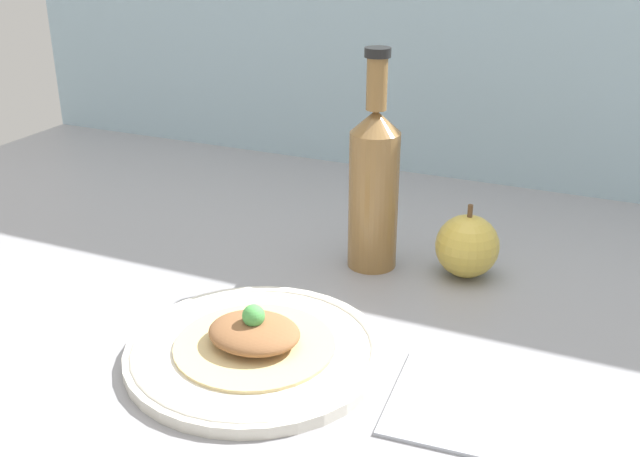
{
  "coord_description": "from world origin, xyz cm",
  "views": [
    {
      "loc": [
        34.24,
        -78.57,
        46.28
      ],
      "look_at": [
        0.21,
        -2.56,
        10.59
      ],
      "focal_mm": 42.0,
      "sensor_mm": 36.0,
      "label": 1
    }
  ],
  "objects": [
    {
      "name": "plate",
      "position": [
        -1.59,
        -16.36,
        0.86
      ],
      "size": [
        28.97,
        28.97,
        1.63
      ],
      "color": "silver",
      "rests_on": "ground_plane"
    },
    {
      "name": "ground_plane",
      "position": [
        0.0,
        0.0,
        -2.0
      ],
      "size": [
        180.0,
        110.0,
        4.0
      ],
      "primitive_type": "cube",
      "color": "gray"
    },
    {
      "name": "plated_food",
      "position": [
        -1.59,
        -16.36,
        2.72
      ],
      "size": [
        18.04,
        18.04,
        5.2
      ],
      "color": "#D6BC7F",
      "rests_on": "plate"
    },
    {
      "name": "cider_bottle",
      "position": [
        2.01,
        11.25,
        12.04
      ],
      "size": [
        6.82,
        6.82,
        30.25
      ],
      "color": "olive",
      "rests_on": "ground_plane"
    },
    {
      "name": "napkin",
      "position": [
        23.18,
        -15.52,
        0.4
      ],
      "size": [
        17.98,
        16.54,
        0.8
      ],
      "color": "#B7BCC6",
      "rests_on": "ground_plane"
    },
    {
      "name": "apple",
      "position": [
        14.86,
        13.45,
        4.32
      ],
      "size": [
        8.63,
        8.63,
        10.29
      ],
      "color": "gold",
      "rests_on": "ground_plane"
    }
  ]
}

